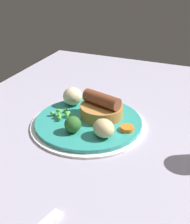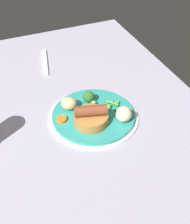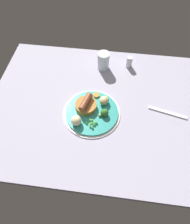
{
  "view_description": "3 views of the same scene",
  "coord_description": "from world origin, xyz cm",
  "px_view_note": "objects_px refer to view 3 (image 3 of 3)",
  "views": [
    {
      "loc": [
        -52.69,
        -20.89,
        39.27
      ],
      "look_at": [
        4.91,
        3.38,
        6.48
      ],
      "focal_mm": 50.0,
      "sensor_mm": 36.0,
      "label": 1
    },
    {
      "loc": [
        68.16,
        -21.74,
        64.73
      ],
      "look_at": [
        5.04,
        4.94,
        5.66
      ],
      "focal_mm": 50.0,
      "sensor_mm": 36.0,
      "label": 2
    },
    {
      "loc": [
        -3.68,
        55.32,
        81.12
      ],
      "look_at": [
        2.68,
        5.65,
        5.76
      ],
      "focal_mm": 32.0,
      "sensor_mm": 36.0,
      "label": 3
    }
  ],
  "objects_px": {
    "broccoli_floret_near": "(104,113)",
    "potato_chunk_0": "(76,120)",
    "potato_chunk_1": "(104,100)",
    "drinking_glass": "(103,61)",
    "sausage_pudding": "(86,105)",
    "fork": "(168,113)",
    "carrot_slice_1": "(96,95)",
    "dinner_plate": "(92,113)",
    "salt_shaker": "(129,62)",
    "pea_pile": "(92,123)"
  },
  "relations": [
    {
      "from": "broccoli_floret_near",
      "to": "potato_chunk_0",
      "type": "relative_size",
      "value": 1.02
    },
    {
      "from": "potato_chunk_1",
      "to": "drinking_glass",
      "type": "distance_m",
      "value": 0.25
    },
    {
      "from": "sausage_pudding",
      "to": "potato_chunk_0",
      "type": "relative_size",
      "value": 2.06
    },
    {
      "from": "fork",
      "to": "drinking_glass",
      "type": "xyz_separation_m",
      "value": [
        0.33,
        -0.26,
        0.05
      ]
    },
    {
      "from": "potato_chunk_1",
      "to": "carrot_slice_1",
      "type": "relative_size",
      "value": 1.67
    },
    {
      "from": "dinner_plate",
      "to": "potato_chunk_0",
      "type": "bearing_deg",
      "value": 49.6
    },
    {
      "from": "broccoli_floret_near",
      "to": "drinking_glass",
      "type": "height_order",
      "value": "drinking_glass"
    },
    {
      "from": "broccoli_floret_near",
      "to": "carrot_slice_1",
      "type": "relative_size",
      "value": 1.67
    },
    {
      "from": "carrot_slice_1",
      "to": "salt_shaker",
      "type": "bearing_deg",
      "value": -122.03
    },
    {
      "from": "potato_chunk_0",
      "to": "fork",
      "type": "relative_size",
      "value": 0.27
    },
    {
      "from": "potato_chunk_1",
      "to": "fork",
      "type": "relative_size",
      "value": 0.27
    },
    {
      "from": "carrot_slice_1",
      "to": "salt_shaker",
      "type": "distance_m",
      "value": 0.28
    },
    {
      "from": "potato_chunk_1",
      "to": "fork",
      "type": "xyz_separation_m",
      "value": [
        -0.3,
        0.01,
        -0.03
      ]
    },
    {
      "from": "sausage_pudding",
      "to": "carrot_slice_1",
      "type": "height_order",
      "value": "sausage_pudding"
    },
    {
      "from": "dinner_plate",
      "to": "carrot_slice_1",
      "type": "distance_m",
      "value": 0.1
    },
    {
      "from": "dinner_plate",
      "to": "drinking_glass",
      "type": "bearing_deg",
      "value": -93.96
    },
    {
      "from": "potato_chunk_1",
      "to": "salt_shaker",
      "type": "bearing_deg",
      "value": -111.19
    },
    {
      "from": "potato_chunk_0",
      "to": "salt_shaker",
      "type": "distance_m",
      "value": 0.46
    },
    {
      "from": "pea_pile",
      "to": "drinking_glass",
      "type": "distance_m",
      "value": 0.37
    },
    {
      "from": "fork",
      "to": "dinner_plate",
      "type": "bearing_deg",
      "value": 20.93
    },
    {
      "from": "dinner_plate",
      "to": "carrot_slice_1",
      "type": "relative_size",
      "value": 9.1
    },
    {
      "from": "pea_pile",
      "to": "dinner_plate",
      "type": "bearing_deg",
      "value": -81.47
    },
    {
      "from": "salt_shaker",
      "to": "drinking_glass",
      "type": "bearing_deg",
      "value": 12.51
    },
    {
      "from": "broccoli_floret_near",
      "to": "carrot_slice_1",
      "type": "height_order",
      "value": "broccoli_floret_near"
    },
    {
      "from": "dinner_plate",
      "to": "sausage_pudding",
      "type": "distance_m",
      "value": 0.05
    },
    {
      "from": "carrot_slice_1",
      "to": "drinking_glass",
      "type": "xyz_separation_m",
      "value": [
        -0.01,
        -0.21,
        0.03
      ]
    },
    {
      "from": "sausage_pudding",
      "to": "fork",
      "type": "relative_size",
      "value": 0.55
    },
    {
      "from": "potato_chunk_1",
      "to": "drinking_glass",
      "type": "height_order",
      "value": "drinking_glass"
    },
    {
      "from": "potato_chunk_0",
      "to": "carrot_slice_1",
      "type": "distance_m",
      "value": 0.18
    },
    {
      "from": "drinking_glass",
      "to": "salt_shaker",
      "type": "distance_m",
      "value": 0.14
    },
    {
      "from": "potato_chunk_1",
      "to": "fork",
      "type": "bearing_deg",
      "value": 178.0
    },
    {
      "from": "potato_chunk_0",
      "to": "drinking_glass",
      "type": "bearing_deg",
      "value": -102.02
    },
    {
      "from": "dinner_plate",
      "to": "broccoli_floret_near",
      "type": "height_order",
      "value": "broccoli_floret_near"
    },
    {
      "from": "pea_pile",
      "to": "potato_chunk_1",
      "type": "relative_size",
      "value": 1.1
    },
    {
      "from": "pea_pile",
      "to": "fork",
      "type": "height_order",
      "value": "pea_pile"
    },
    {
      "from": "broccoli_floret_near",
      "to": "fork",
      "type": "height_order",
      "value": "broccoli_floret_near"
    },
    {
      "from": "potato_chunk_0",
      "to": "drinking_glass",
      "type": "xyz_separation_m",
      "value": [
        -0.08,
        -0.37,
        0.01
      ]
    },
    {
      "from": "drinking_glass",
      "to": "salt_shaker",
      "type": "bearing_deg",
      "value": -167.49
    },
    {
      "from": "dinner_plate",
      "to": "potato_chunk_0",
      "type": "xyz_separation_m",
      "value": [
        0.06,
        0.07,
        0.03
      ]
    },
    {
      "from": "broccoli_floret_near",
      "to": "carrot_slice_1",
      "type": "distance_m",
      "value": 0.12
    },
    {
      "from": "pea_pile",
      "to": "potato_chunk_0",
      "type": "height_order",
      "value": "potato_chunk_0"
    },
    {
      "from": "broccoli_floret_near",
      "to": "potato_chunk_1",
      "type": "distance_m",
      "value": 0.07
    },
    {
      "from": "dinner_plate",
      "to": "salt_shaker",
      "type": "bearing_deg",
      "value": -115.39
    },
    {
      "from": "dinner_plate",
      "to": "pea_pile",
      "type": "height_order",
      "value": "pea_pile"
    },
    {
      "from": "drinking_glass",
      "to": "carrot_slice_1",
      "type": "bearing_deg",
      "value": 86.7
    },
    {
      "from": "sausage_pudding",
      "to": "salt_shaker",
      "type": "xyz_separation_m",
      "value": [
        -0.19,
        -0.32,
        -0.0
      ]
    },
    {
      "from": "sausage_pudding",
      "to": "salt_shaker",
      "type": "distance_m",
      "value": 0.37
    },
    {
      "from": "potato_chunk_1",
      "to": "pea_pile",
      "type": "bearing_deg",
      "value": 71.02
    },
    {
      "from": "pea_pile",
      "to": "broccoli_floret_near",
      "type": "xyz_separation_m",
      "value": [
        -0.05,
        -0.05,
        0.01
      ]
    },
    {
      "from": "fork",
      "to": "salt_shaker",
      "type": "distance_m",
      "value": 0.35
    }
  ]
}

